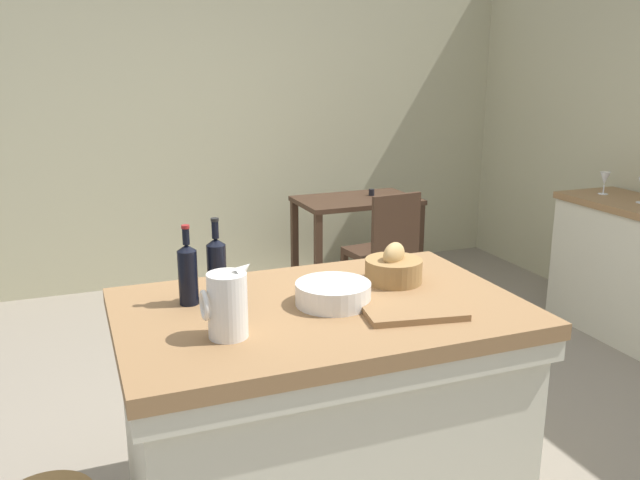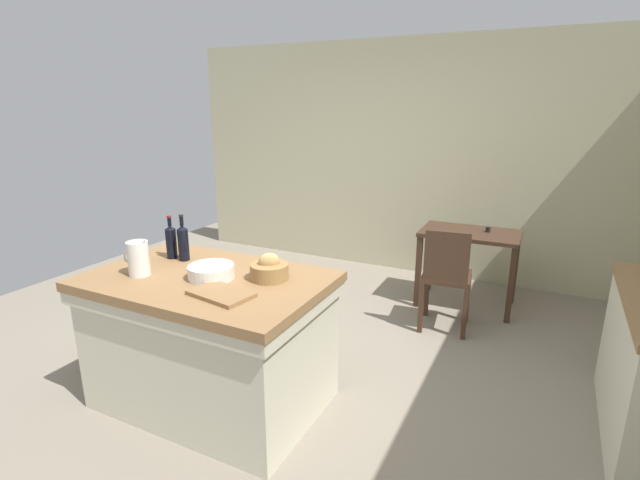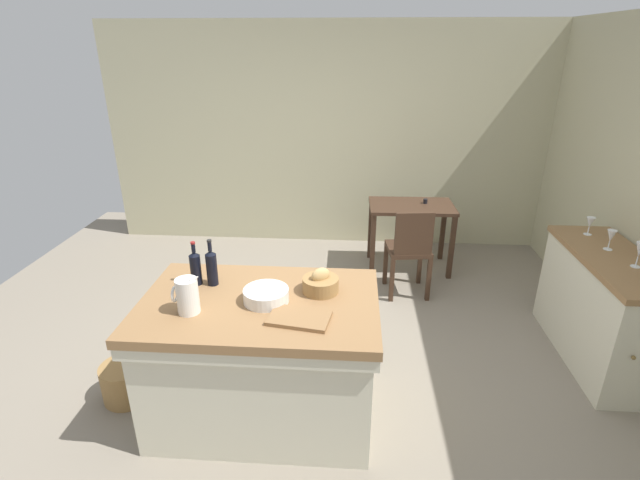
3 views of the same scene
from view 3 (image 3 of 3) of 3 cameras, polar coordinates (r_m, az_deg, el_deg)
name	(u,v)px [view 3 (image 3 of 3)]	position (r m, az deg, el deg)	size (l,w,h in m)	color
ground_plane	(311,363)	(3.84, -1.12, -14.79)	(6.76, 6.76, 0.00)	gray
wall_back	(329,138)	(5.73, 1.14, 12.33)	(5.32, 0.12, 2.60)	#B7B28E
island_table	(262,354)	(3.17, -7.05, -13.61)	(1.48, 0.97, 0.88)	olive
side_cabinet	(603,309)	(4.28, 31.19, -7.15)	(0.52, 1.31, 0.88)	olive
writing_desk	(411,215)	(5.18, 11.01, 2.97)	(0.91, 0.58, 0.79)	#3D281C
wooden_chair	(410,249)	(4.63, 10.85, -1.07)	(0.44, 0.44, 0.92)	#3D281C
pitcher	(187,295)	(2.86, -15.85, -6.51)	(0.17, 0.13, 0.26)	silver
wash_bowl	(266,295)	(2.91, -6.57, -6.70)	(0.28, 0.28, 0.08)	silver
bread_basket	(321,283)	(3.00, 0.06, -5.30)	(0.23, 0.23, 0.17)	olive
cutting_board	(299,318)	(2.73, -2.55, -9.47)	(0.35, 0.22, 0.02)	olive
wine_bottle_dark	(212,267)	(3.13, -13.05, -3.18)	(0.07, 0.07, 0.32)	black
wine_bottle_amber	(195,267)	(3.17, -14.91, -3.21)	(0.07, 0.07, 0.30)	black
wine_glass_left	(640,250)	(3.96, 34.38, -1.05)	(0.07, 0.07, 0.19)	white
wine_glass_middle	(611,236)	(4.18, 31.90, 0.38)	(0.07, 0.07, 0.16)	white
wine_glass_right	(590,223)	(4.43, 30.02, 1.82)	(0.07, 0.07, 0.15)	white
wicker_hamper	(126,381)	(3.73, -22.54, -15.60)	(0.33, 0.33, 0.27)	olive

